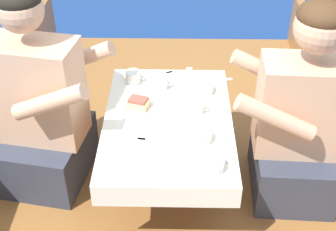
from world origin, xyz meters
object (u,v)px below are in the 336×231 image
at_px(coffee_cup_center, 133,76).
at_px(coffee_cup_starboard, 197,107).
at_px(person_port, 41,111).
at_px(sandwich, 138,103).
at_px(person_starboard, 299,123).
at_px(coffee_cup_port, 160,83).

bearing_deg(coffee_cup_center, coffee_cup_starboard, -39.61).
height_order(person_port, sandwich, person_port).
bearing_deg(coffee_cup_starboard, person_starboard, -6.62).
bearing_deg(person_starboard, coffee_cup_starboard, -3.79).
bearing_deg(person_starboard, coffee_cup_port, -18.91).
height_order(sandwich, coffee_cup_center, same).
bearing_deg(coffee_cup_center, person_starboard, -21.90).
relative_size(person_port, coffee_cup_center, 9.74).
bearing_deg(sandwich, coffee_cup_center, 99.98).
height_order(coffee_cup_port, coffee_cup_starboard, coffee_cup_port).
relative_size(coffee_cup_starboard, coffee_cup_center, 0.93).
xyz_separation_m(sandwich, coffee_cup_port, (0.09, 0.18, -0.00)).
height_order(coffee_cup_port, coffee_cup_center, same).
height_order(person_port, coffee_cup_starboard, person_port).
bearing_deg(sandwich, coffee_cup_starboard, -4.49).
bearing_deg(coffee_cup_center, sandwich, -80.02).
xyz_separation_m(sandwich, coffee_cup_starboard, (0.27, -0.02, -0.00)).
xyz_separation_m(coffee_cup_starboard, coffee_cup_center, (-0.31, 0.25, 0.00)).
relative_size(person_port, coffee_cup_port, 9.30).
xyz_separation_m(person_port, coffee_cup_center, (0.41, 0.24, 0.04)).
height_order(person_port, person_starboard, person_port).
bearing_deg(coffee_cup_starboard, person_port, 178.87).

